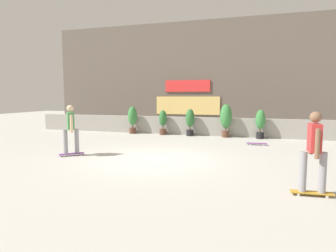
# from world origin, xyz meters

# --- Properties ---
(ground_plane) EXTENTS (48.00, 48.00, 0.00)m
(ground_plane) POSITION_xyz_m (0.00, 0.00, 0.00)
(ground_plane) COLOR #B2AFA8
(planter_wall) EXTENTS (18.00, 0.40, 0.90)m
(planter_wall) POSITION_xyz_m (0.00, 6.00, 0.45)
(planter_wall) COLOR gray
(planter_wall) RESTS_ON ground
(building_backdrop) EXTENTS (20.00, 2.08, 6.50)m
(building_backdrop) POSITION_xyz_m (-0.00, 10.00, 3.25)
(building_backdrop) COLOR #60564C
(building_backdrop) RESTS_ON ground
(potted_plant_0) EXTENTS (0.48, 0.48, 1.44)m
(potted_plant_0) POSITION_xyz_m (-3.21, 5.55, 0.83)
(potted_plant_0) COLOR brown
(potted_plant_0) RESTS_ON ground
(potted_plant_1) EXTENTS (0.40, 0.40, 1.27)m
(potted_plant_1) POSITION_xyz_m (-1.51, 5.55, 0.69)
(potted_plant_1) COLOR brown
(potted_plant_1) RESTS_ON ground
(potted_plant_2) EXTENTS (0.44, 0.44, 1.35)m
(potted_plant_2) POSITION_xyz_m (-0.09, 5.55, 0.76)
(potted_plant_2) COLOR black
(potted_plant_2) RESTS_ON ground
(potted_plant_3) EXTENTS (0.56, 0.56, 1.60)m
(potted_plant_3) POSITION_xyz_m (1.68, 5.55, 0.94)
(potted_plant_3) COLOR brown
(potted_plant_3) RESTS_ON ground
(potted_plant_4) EXTENTS (0.44, 0.44, 1.36)m
(potted_plant_4) POSITION_xyz_m (3.27, 5.55, 0.77)
(potted_plant_4) COLOR black
(potted_plant_4) RESTS_ON ground
(skater_by_wall_left) EXTENTS (0.81, 0.56, 1.70)m
(skater_by_wall_left) POSITION_xyz_m (4.19, -2.34, 0.94)
(skater_by_wall_left) COLOR #BF8C26
(skater_by_wall_left) RESTS_ON ground
(skater_far_left) EXTENTS (0.73, 0.68, 1.70)m
(skater_far_left) POSITION_xyz_m (-2.81, -0.38, 0.94)
(skater_far_left) COLOR #72338C
(skater_far_left) RESTS_ON ground
(skateboard_near_camera) EXTENTS (0.81, 0.25, 0.08)m
(skateboard_near_camera) POSITION_xyz_m (3.13, 3.66, 0.06)
(skateboard_near_camera) COLOR #72338C
(skateboard_near_camera) RESTS_ON ground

